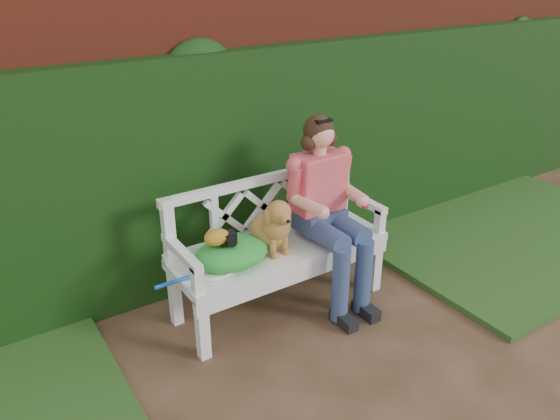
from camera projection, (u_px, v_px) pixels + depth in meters
ground at (371, 404)px, 3.05m from camera, size 60.00×60.00×0.00m
brick_wall at (209, 130)px, 4.02m from camera, size 10.00×0.30×2.20m
ivy_hedge at (224, 171)px, 3.96m from camera, size 10.00×0.18×1.70m
grass_right at (505, 230)px, 4.91m from camera, size 2.60×2.00×0.05m
garden_bench at (280, 276)px, 3.81m from camera, size 1.61×0.69×0.48m
seated_woman at (321, 215)px, 3.79m from camera, size 0.65×0.80×1.27m
dog at (271, 222)px, 3.60m from camera, size 0.27×0.36×0.39m
tennis_racket at (211, 270)px, 3.40m from camera, size 0.60×0.33×0.03m
green_bag at (232, 253)px, 3.46m from camera, size 0.58×0.51×0.16m
camera_item at (227, 238)px, 3.39m from camera, size 0.11×0.09×0.07m
baseball_glove at (217, 237)px, 3.36m from camera, size 0.18×0.14×0.10m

